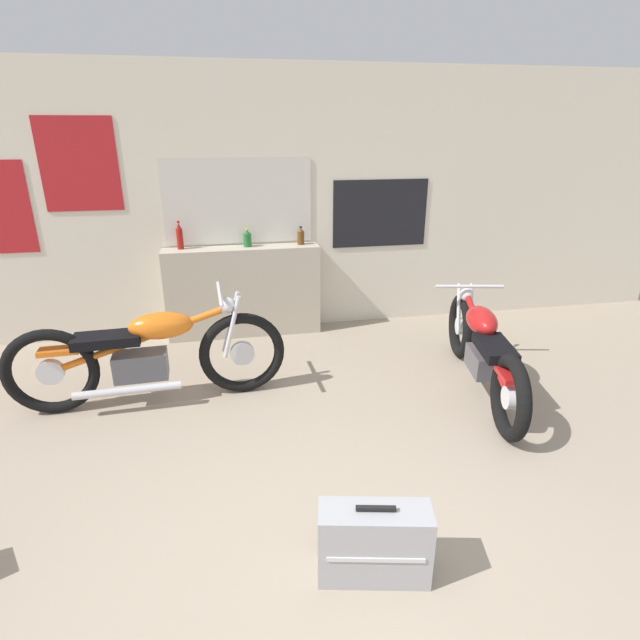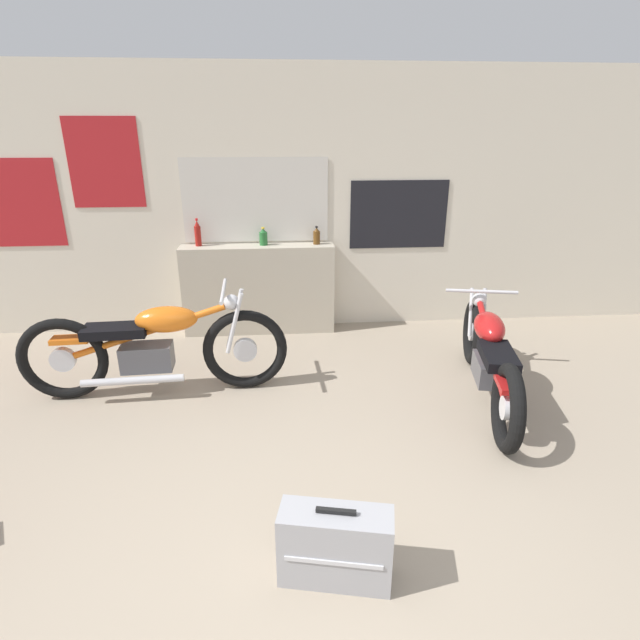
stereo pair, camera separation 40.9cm
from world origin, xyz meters
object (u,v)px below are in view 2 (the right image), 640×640
(bottle_left_center, at_px, (263,237))
(bottle_center, at_px, (316,236))
(motorcycle_orange, at_px, (154,347))
(motorcycle_red, at_px, (489,357))
(hard_case_silver, at_px, (335,546))
(bottle_leftmost, at_px, (197,234))

(bottle_left_center, distance_m, bottle_center, 0.58)
(bottle_center, bearing_deg, motorcycle_orange, -136.64)
(motorcycle_orange, distance_m, motorcycle_red, 2.82)
(motorcycle_red, relative_size, hard_case_silver, 3.41)
(bottle_left_center, relative_size, motorcycle_red, 0.09)
(bottle_leftmost, xyz_separation_m, motorcycle_red, (2.59, -1.75, -0.72))
(motorcycle_orange, bearing_deg, hard_case_silver, -57.18)
(bottle_center, relative_size, hard_case_silver, 0.33)
(bottle_left_center, bearing_deg, motorcycle_orange, -122.97)
(bottle_leftmost, height_order, hard_case_silver, bottle_leftmost)
(bottle_left_center, bearing_deg, hard_case_silver, -83.26)
(bottle_left_center, height_order, hard_case_silver, bottle_left_center)
(bottle_left_center, bearing_deg, motorcycle_red, -42.49)
(bottle_center, bearing_deg, bottle_left_center, 179.96)
(bottle_left_center, relative_size, hard_case_silver, 0.32)
(motorcycle_orange, relative_size, hard_case_silver, 3.75)
(hard_case_silver, bearing_deg, motorcycle_orange, 122.82)
(bottle_left_center, xyz_separation_m, bottle_center, (0.58, -0.00, 0.00))
(motorcycle_red, bearing_deg, motorcycle_orange, 173.38)
(motorcycle_orange, bearing_deg, bottle_left_center, 57.03)
(bottle_leftmost, distance_m, motorcycle_orange, 1.59)
(bottle_center, xyz_separation_m, motorcycle_red, (1.31, -1.73, -0.68))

